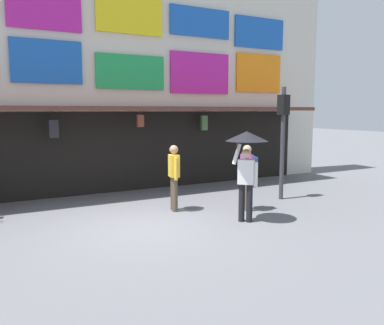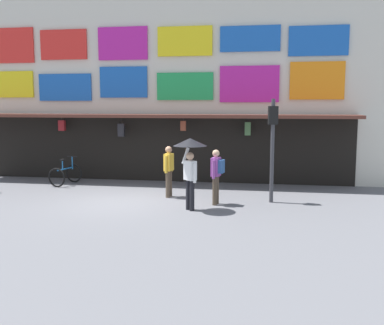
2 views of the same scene
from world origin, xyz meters
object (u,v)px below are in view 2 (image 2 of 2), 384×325
Objects in this scene: pedestrian_in_yellow at (169,169)px; traffic_light_far at (273,134)px; pedestrian_with_umbrella at (190,154)px; bicycle_parked at (66,174)px; pedestrian_in_black at (217,173)px.

traffic_light_far is at bearing -3.84° from pedestrian_in_yellow.
pedestrian_in_yellow is at bearing 120.74° from pedestrian_with_umbrella.
pedestrian_with_umbrella is (-2.31, -1.47, -0.50)m from traffic_light_far.
traffic_light_far is at bearing -13.08° from bicycle_parked.
traffic_light_far is 2.10m from pedestrian_in_black.
pedestrian_in_black is at bearing -159.36° from traffic_light_far.
pedestrian_in_yellow is 1.87m from pedestrian_in_black.
pedestrian_with_umbrella reaches higher than bicycle_parked.
traffic_light_far is 8.07m from bicycle_parked.
pedestrian_with_umbrella is (1.00, -1.69, 0.69)m from pedestrian_in_yellow.
pedestrian_in_yellow is (4.36, -1.56, 0.55)m from bicycle_parked.
pedestrian_in_yellow is 0.81× the size of pedestrian_with_umbrella.
traffic_light_far reaches higher than pedestrian_with_umbrella.
pedestrian_in_black is 1.26m from pedestrian_with_umbrella.
pedestrian_in_yellow reaches higher than bicycle_parked.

